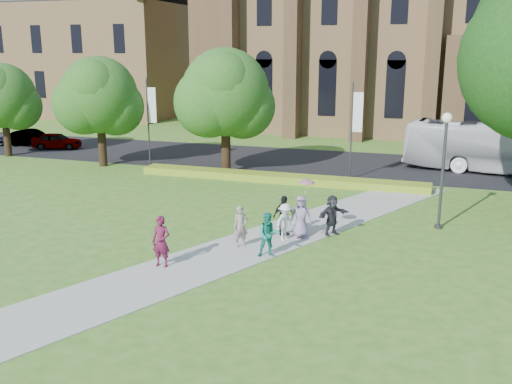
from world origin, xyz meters
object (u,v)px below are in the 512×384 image
(tour_coach, at_px, (500,147))
(pedestrian_0, at_px, (161,242))
(streetlamp, at_px, (444,157))
(car_1, at_px, (32,138))
(car_0, at_px, (57,141))

(tour_coach, xyz_separation_m, pedestrian_0, (-13.13, -21.96, -0.70))
(streetlamp, xyz_separation_m, car_1, (-32.82, 12.77, -2.59))
(tour_coach, relative_size, car_1, 2.89)
(streetlamp, relative_size, car_1, 1.26)
(car_1, height_order, pedestrian_0, pedestrian_0)
(car_1, xyz_separation_m, pedestrian_0, (23.13, -21.05, 0.30))
(tour_coach, bearing_deg, car_1, 98.30)
(tour_coach, relative_size, car_0, 3.11)
(tour_coach, height_order, car_1, tour_coach)
(car_0, bearing_deg, car_1, 64.33)
(streetlamp, relative_size, car_0, 1.35)
(car_0, bearing_deg, streetlamp, -128.79)
(streetlamp, xyz_separation_m, tour_coach, (3.44, 13.67, -1.59))
(car_0, relative_size, car_1, 0.93)
(tour_coach, bearing_deg, pedestrian_0, 155.99)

